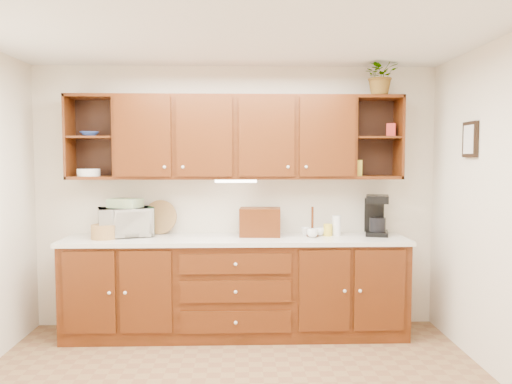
{
  "coord_description": "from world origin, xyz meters",
  "views": [
    {
      "loc": [
        0.05,
        -3.26,
        1.7
      ],
      "look_at": [
        0.18,
        1.15,
        1.39
      ],
      "focal_mm": 35.0,
      "sensor_mm": 36.0,
      "label": 1
    }
  ],
  "objects": [
    {
      "name": "ceiling",
      "position": [
        0.0,
        0.0,
        2.6
      ],
      "size": [
        4.0,
        4.0,
        0.0
      ],
      "primitive_type": "plane",
      "rotation": [
        3.14,
        0.0,
        0.0
      ],
      "color": "white",
      "rests_on": "back_wall"
    },
    {
      "name": "back_wall",
      "position": [
        0.0,
        1.75,
        1.3
      ],
      "size": [
        4.0,
        0.0,
        4.0
      ],
      "primitive_type": "plane",
      "rotation": [
        1.57,
        0.0,
        0.0
      ],
      "color": "beige",
      "rests_on": "floor"
    },
    {
      "name": "base_cabinets",
      "position": [
        0.0,
        1.45,
        0.45
      ],
      "size": [
        3.2,
        0.6,
        0.9
      ],
      "primitive_type": "cube",
      "color": "#381806",
      "rests_on": "floor"
    },
    {
      "name": "countertop",
      "position": [
        0.0,
        1.44,
        0.92
      ],
      "size": [
        3.24,
        0.64,
        0.04
      ],
      "primitive_type": "cube",
      "color": "silver",
      "rests_on": "base_cabinets"
    },
    {
      "name": "upper_cabinets",
      "position": [
        0.01,
        1.59,
        1.89
      ],
      "size": [
        3.2,
        0.33,
        0.8
      ],
      "color": "#381806",
      "rests_on": "back_wall"
    },
    {
      "name": "undercabinet_light",
      "position": [
        0.0,
        1.53,
        1.47
      ],
      "size": [
        0.4,
        0.05,
        0.02
      ],
      "primitive_type": "cube",
      "color": "white",
      "rests_on": "upper_cabinets"
    },
    {
      "name": "framed_picture",
      "position": [
        1.98,
        0.9,
        1.85
      ],
      "size": [
        0.03,
        0.24,
        0.3
      ],
      "primitive_type": "cube",
      "color": "black",
      "rests_on": "right_wall"
    },
    {
      "name": "wicker_basket",
      "position": [
        -1.23,
        1.4,
        1.01
      ],
      "size": [
        0.25,
        0.25,
        0.13
      ],
      "primitive_type": "cylinder",
      "rotation": [
        0.0,
        0.0,
        -0.04
      ],
      "color": "#A97A46",
      "rests_on": "countertop"
    },
    {
      "name": "microwave",
      "position": [
        -1.06,
        1.55,
        1.08
      ],
      "size": [
        0.58,
        0.48,
        0.28
      ],
      "primitive_type": "imported",
      "rotation": [
        0.0,
        0.0,
        0.31
      ],
      "color": "beige",
      "rests_on": "countertop"
    },
    {
      "name": "towel_stack",
      "position": [
        -1.06,
        1.55,
        1.26
      ],
      "size": [
        0.34,
        0.29,
        0.09
      ],
      "primitive_type": "cube",
      "rotation": [
        0.0,
        0.0,
        -0.35
      ],
      "color": "#D6D364",
      "rests_on": "microwave"
    },
    {
      "name": "wine_bottle",
      "position": [
        -0.82,
        1.54,
        1.08
      ],
      "size": [
        0.08,
        0.08,
        0.28
      ],
      "primitive_type": "cylinder",
      "rotation": [
        0.0,
        0.0,
        0.25
      ],
      "color": "black",
      "rests_on": "countertop"
    },
    {
      "name": "woven_tray",
      "position": [
        -0.76,
        1.69,
        0.95
      ],
      "size": [
        0.35,
        0.15,
        0.34
      ],
      "primitive_type": "cylinder",
      "rotation": [
        1.36,
        0.0,
        -0.19
      ],
      "color": "#A97A46",
      "rests_on": "countertop"
    },
    {
      "name": "bread_box",
      "position": [
        0.23,
        1.52,
        1.08
      ],
      "size": [
        0.4,
        0.27,
        0.27
      ],
      "primitive_type": "cube",
      "rotation": [
        0.0,
        0.0,
        -0.07
      ],
      "color": "#381806",
      "rests_on": "countertop"
    },
    {
      "name": "mug_tree",
      "position": [
        0.74,
        1.5,
        0.98
      ],
      "size": [
        0.27,
        0.26,
        0.28
      ],
      "rotation": [
        0.0,
        0.0,
        0.39
      ],
      "color": "#381806",
      "rests_on": "countertop"
    },
    {
      "name": "canister_red",
      "position": [
        0.33,
        1.49,
        1.02
      ],
      "size": [
        0.12,
        0.12,
        0.15
      ],
      "primitive_type": "cylinder",
      "rotation": [
        0.0,
        0.0,
        -0.22
      ],
      "color": "#A62118",
      "rests_on": "countertop"
    },
    {
      "name": "canister_white",
      "position": [
        0.98,
        1.53,
        1.04
      ],
      "size": [
        0.1,
        0.1,
        0.2
      ],
      "primitive_type": "cylinder",
      "rotation": [
        0.0,
        0.0,
        -0.13
      ],
      "color": "white",
      "rests_on": "countertop"
    },
    {
      "name": "canister_yellow",
      "position": [
        0.89,
        1.51,
        1.0
      ],
      "size": [
        0.09,
        0.09,
        0.11
      ],
      "primitive_type": "cylinder",
      "rotation": [
        0.0,
        0.0,
        -0.05
      ],
      "color": "gold",
      "rests_on": "countertop"
    },
    {
      "name": "coffee_maker",
      "position": [
        1.37,
        1.55,
        1.13
      ],
      "size": [
        0.27,
        0.32,
        0.39
      ],
      "rotation": [
        0.0,
        0.0,
        -0.26
      ],
      "color": "black",
      "rests_on": "countertop"
    },
    {
      "name": "bowl_stack",
      "position": [
        -1.39,
        1.57,
        1.92
      ],
      "size": [
        0.23,
        0.23,
        0.04
      ],
      "primitive_type": "imported",
      "rotation": [
        0.0,
        0.0,
        0.33
      ],
      "color": "#2A479C",
      "rests_on": "upper_cabinets"
    },
    {
      "name": "plate_stack",
      "position": [
        -1.41,
        1.55,
        1.56
      ],
      "size": [
        0.25,
        0.25,
        0.07
      ],
      "primitive_type": "cylinder",
      "rotation": [
        0.0,
        0.0,
        0.18
      ],
      "color": "white",
      "rests_on": "upper_cabinets"
    },
    {
      "name": "pantry_box_yellow",
      "position": [
        1.18,
        1.55,
        1.6
      ],
      "size": [
        0.1,
        0.08,
        0.15
      ],
      "primitive_type": "cube",
      "rotation": [
        0.0,
        0.0,
        -0.19
      ],
      "color": "gold",
      "rests_on": "upper_cabinets"
    },
    {
      "name": "pantry_box_red",
      "position": [
        1.51,
        1.56,
        1.96
      ],
      "size": [
        0.11,
        0.1,
        0.13
      ],
      "primitive_type": "cube",
      "rotation": [
        0.0,
        0.0,
        -0.38
      ],
      "color": "#A62118",
      "rests_on": "upper_cabinets"
    },
    {
      "name": "potted_plant",
      "position": [
        1.38,
        1.52,
        2.48
      ],
      "size": [
        0.42,
        0.39,
        0.38
      ],
      "primitive_type": "imported",
      "rotation": [
        0.0,
        0.0,
        0.36
      ],
      "color": "#999999",
      "rests_on": "upper_cabinets"
    }
  ]
}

